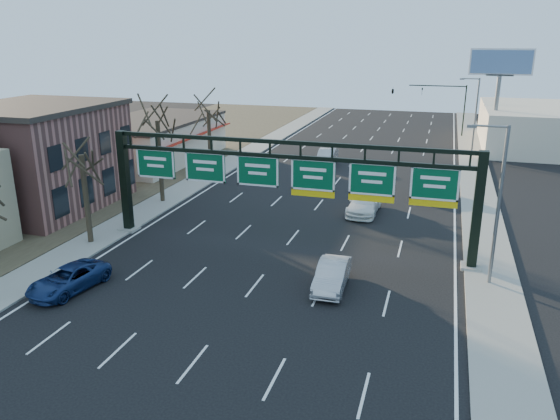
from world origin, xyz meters
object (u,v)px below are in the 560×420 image
(car_blue_suv, at_px, (69,279))
(car_silver_sedan, at_px, (332,275))
(sign_gantry, at_px, (287,180))
(car_white_wagon, at_px, (364,203))

(car_blue_suv, height_order, car_silver_sedan, car_silver_sedan)
(car_blue_suv, distance_m, car_silver_sedan, 14.49)
(sign_gantry, height_order, car_white_wagon, sign_gantry)
(sign_gantry, bearing_deg, car_blue_suv, -135.75)
(car_silver_sedan, relative_size, car_white_wagon, 0.83)
(sign_gantry, relative_size, car_silver_sedan, 5.46)
(car_blue_suv, bearing_deg, car_white_wagon, 63.25)
(car_blue_suv, distance_m, car_white_wagon, 22.88)
(sign_gantry, xyz_separation_m, car_blue_suv, (-9.75, -9.50, -3.96))
(car_silver_sedan, xyz_separation_m, car_white_wagon, (-0.28, 13.97, 0.05))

